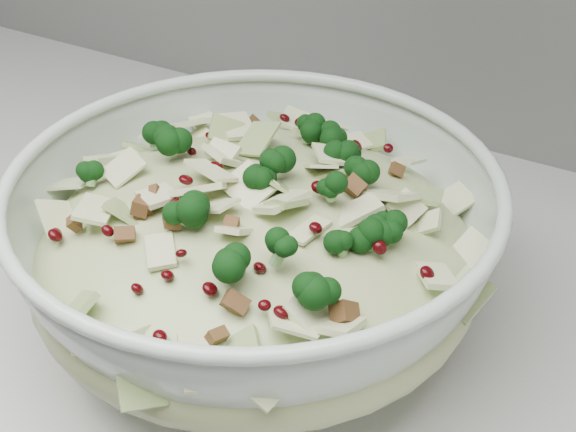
# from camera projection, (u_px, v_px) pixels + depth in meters

# --- Properties ---
(mixing_bowl) EXTENTS (0.39, 0.39, 0.15)m
(mixing_bowl) POSITION_uv_depth(u_px,v_px,m) (256.00, 253.00, 0.61)
(mixing_bowl) COLOR #B4C6B8
(mixing_bowl) RESTS_ON counter
(salad) EXTENTS (0.42, 0.42, 0.15)m
(salad) POSITION_uv_depth(u_px,v_px,m) (255.00, 227.00, 0.60)
(salad) COLOR #B2C385
(salad) RESTS_ON mixing_bowl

